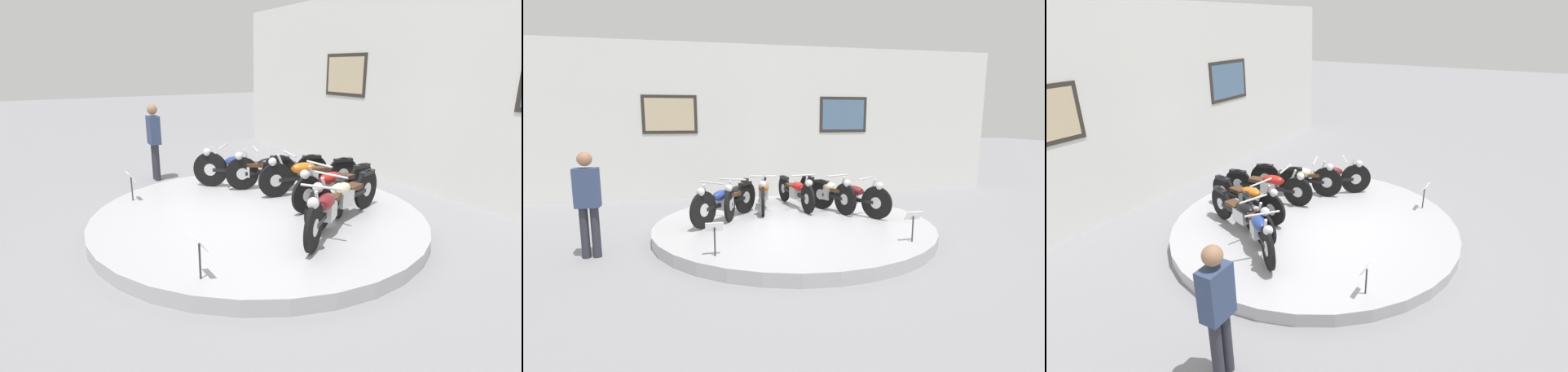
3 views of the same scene
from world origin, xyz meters
TOP-DOWN VIEW (x-y plane):
  - ground_plane at (0.00, 0.00)m, footprint 60.00×60.00m
  - display_platform at (0.00, 0.00)m, footprint 5.23×5.23m
  - back_wall at (0.00, 3.91)m, footprint 14.00×0.22m
  - motorcycle_blue at (-1.28, 0.38)m, footprint 1.37×1.57m
  - motorcycle_black at (-0.97, 0.92)m, footprint 0.76×1.88m
  - motorcycle_orange at (-0.36, 1.25)m, footprint 0.56×1.96m
  - motorcycle_red at (0.36, 1.25)m, footprint 0.54×1.95m
  - motorcycle_cream at (0.97, 0.92)m, footprint 0.73×1.92m
  - motorcycle_maroon at (1.27, 0.38)m, footprint 1.21×1.66m
  - info_placard_front_left at (-1.57, -1.63)m, footprint 0.26×0.11m
  - info_placard_front_centre at (1.57, -1.63)m, footprint 0.26×0.11m
  - visitor_standing at (-3.46, -0.67)m, footprint 0.36×0.22m

SIDE VIEW (x-z plane):
  - ground_plane at x=0.00m, z-range 0.00..0.00m
  - display_platform at x=0.00m, z-range 0.00..0.21m
  - info_placard_front_left at x=-1.57m, z-range 0.32..0.83m
  - info_placard_front_centre at x=1.57m, z-range 0.32..0.83m
  - motorcycle_red at x=0.36m, z-range 0.19..0.98m
  - motorcycle_orange at x=-0.36m, z-range 0.20..0.99m
  - motorcycle_black at x=-0.97m, z-range 0.20..0.99m
  - motorcycle_cream at x=0.97m, z-range 0.20..1.00m
  - motorcycle_maroon at x=1.27m, z-range 0.20..1.00m
  - motorcycle_blue at x=-1.28m, z-range 0.21..1.02m
  - visitor_standing at x=-3.46m, z-range 0.11..1.79m
  - back_wall at x=0.00m, z-range 0.00..4.12m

